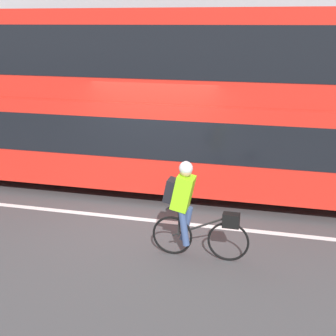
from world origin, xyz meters
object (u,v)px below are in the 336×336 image
(cyclist_on_bike, at_px, (190,206))
(trash_bin, at_px, (125,123))
(bus, at_px, (116,92))
(street_sign_post, at_px, (206,101))

(cyclist_on_bike, xyz_separation_m, trash_bin, (-3.45, 6.79, -0.24))
(cyclist_on_bike, distance_m, trash_bin, 7.62)
(bus, distance_m, cyclist_on_bike, 4.12)
(bus, height_order, cyclist_on_bike, bus)
(cyclist_on_bike, bearing_deg, trash_bin, 116.96)
(street_sign_post, bearing_deg, cyclist_on_bike, -82.03)
(bus, xyz_separation_m, trash_bin, (-1.10, 3.65, -1.51))
(cyclist_on_bike, distance_m, street_sign_post, 6.87)
(cyclist_on_bike, bearing_deg, street_sign_post, 97.97)
(cyclist_on_bike, relative_size, trash_bin, 1.67)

